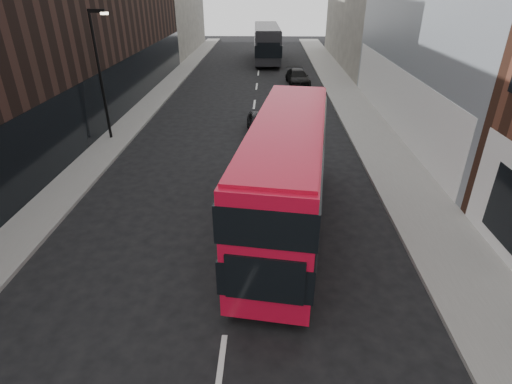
# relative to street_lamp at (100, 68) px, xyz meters

# --- Properties ---
(sidewalk_right) EXTENTS (3.00, 80.00, 0.15)m
(sidewalk_right) POSITION_rel_street_lamp_xyz_m (15.72, 7.00, -4.11)
(sidewalk_right) COLOR slate
(sidewalk_right) RESTS_ON ground
(sidewalk_left) EXTENTS (2.00, 80.00, 0.15)m
(sidewalk_left) POSITION_rel_street_lamp_xyz_m (0.22, 7.00, -4.11)
(sidewalk_left) COLOR slate
(sidewalk_left) RESTS_ON ground
(building_left_mid) EXTENTS (5.00, 24.00, 14.00)m
(building_left_mid) POSITION_rel_street_lamp_xyz_m (-3.28, 12.00, 2.82)
(building_left_mid) COLOR black
(building_left_mid) RESTS_ON ground
(street_lamp) EXTENTS (1.06, 0.22, 7.00)m
(street_lamp) POSITION_rel_street_lamp_xyz_m (0.00, 0.00, 0.00)
(street_lamp) COLOR black
(street_lamp) RESTS_ON sidewalk_left
(red_bus) EXTENTS (3.91, 10.77, 4.27)m
(red_bus) POSITION_rel_street_lamp_xyz_m (9.98, -9.40, -1.81)
(red_bus) COLOR #B50B24
(red_bus) RESTS_ON ground
(grey_bus) EXTENTS (3.31, 12.33, 3.94)m
(grey_bus) POSITION_rel_street_lamp_xyz_m (9.02, 27.10, -2.07)
(grey_bus) COLOR black
(grey_bus) RESTS_ON ground
(car_a) EXTENTS (1.78, 3.82, 1.26)m
(car_a) POSITION_rel_street_lamp_xyz_m (8.75, 1.46, -3.55)
(car_a) COLOR black
(car_a) RESTS_ON ground
(car_b) EXTENTS (1.57, 4.00, 1.30)m
(car_b) POSITION_rel_street_lamp_xyz_m (11.30, 4.19, -3.53)
(car_b) COLOR gray
(car_b) RESTS_ON ground
(car_c) EXTENTS (2.29, 4.65, 1.30)m
(car_c) POSITION_rel_street_lamp_xyz_m (11.95, 14.93, -3.53)
(car_c) COLOR black
(car_c) RESTS_ON ground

